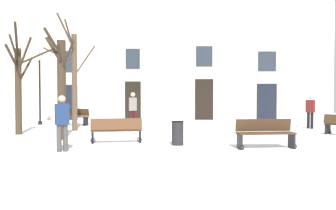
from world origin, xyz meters
name	(u,v)px	position (x,y,z in m)	size (l,w,h in m)	color
ground_plane	(168,137)	(0.00, 0.00, 0.00)	(34.00, 34.00, 0.00)	white
building_facade	(167,52)	(0.01, 9.30, 4.29)	(21.25, 0.60, 8.49)	beige
tree_center	(74,77)	(-4.21, 2.34, 2.43)	(2.28, 1.43, 5.13)	#4C3D2D
tree_near_facade	(61,86)	(-3.89, -0.79, 1.95)	(1.23, 0.99, 3.93)	#382B1E
tree_left_of_center	(19,82)	(-6.06, 0.86, 2.12)	(1.33, 2.41, 4.40)	#382B1E
streetlamp	(40,80)	(-6.83, 5.61, 2.37)	(0.30, 0.30, 3.88)	black
litter_bin	(178,133)	(0.27, -2.27, 0.40)	(0.41, 0.41, 0.78)	black
bench_far_corner	(265,133)	(2.91, -3.02, 0.47)	(1.82, 0.67, 0.90)	#3D2819
bench_facing_shops	(75,117)	(-4.87, 5.26, 0.46)	(1.63, 1.06, 0.88)	#3D2819
bench_near_lamp	(116,130)	(-1.77, -1.79, 0.44)	(1.77, 0.70, 0.85)	#51331E
person_by_shop_door	(133,108)	(-1.70, 3.85, 0.96)	(0.40, 0.25, 1.73)	#350F0F
person_strolling	(310,110)	(6.78, 3.24, 0.89)	(0.42, 0.43, 1.61)	black
person_near_bench	(62,121)	(-3.09, -3.57, 0.89)	(0.44, 0.36, 1.62)	#403D3A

